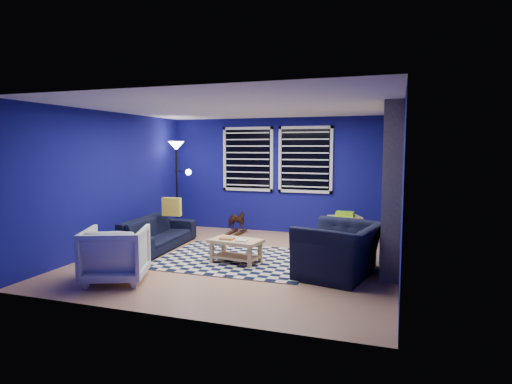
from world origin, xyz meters
TOP-DOWN VIEW (x-y plane):
  - floor at (0.00, 0.00)m, footprint 5.00×5.00m
  - ceiling at (0.00, 0.00)m, footprint 5.00×5.00m
  - wall_back at (0.00, 2.50)m, footprint 5.00×0.00m
  - wall_left at (-2.50, 0.00)m, footprint 0.00×5.00m
  - wall_right at (2.50, 0.00)m, footprint 0.00×5.00m
  - fireplace at (2.36, 0.50)m, footprint 0.65×2.00m
  - window_left at (-0.75, 2.46)m, footprint 1.17×0.06m
  - window_right at (0.55, 2.46)m, footprint 1.17×0.06m
  - tv at (2.45, 2.00)m, footprint 0.07×1.00m
  - rug at (-0.06, -0.02)m, footprint 2.51×2.01m
  - sofa at (-1.76, 0.27)m, footprint 1.98×0.87m
  - armchair_big at (1.67, -0.42)m, footprint 1.39×1.27m
  - armchair_bent at (-1.25, -1.62)m, footprint 1.07×1.09m
  - rocking_horse at (-0.84, 1.97)m, footprint 0.38×0.56m
  - coffee_table at (0.00, -0.22)m, footprint 0.88×0.59m
  - cabinet at (1.47, 1.94)m, footprint 0.72×0.62m
  - floor_lamp at (-2.13, 1.76)m, footprint 0.54×0.33m
  - throw_pillow at (-1.61, 0.58)m, footprint 0.37×0.13m

SIDE VIEW (x-z plane):
  - floor at x=0.00m, z-range 0.00..0.00m
  - rug at x=-0.06m, z-range 0.00..0.02m
  - cabinet at x=1.47m, z-range -0.03..0.56m
  - sofa at x=-1.76m, z-range 0.00..0.57m
  - coffee_table at x=0.00m, z-range 0.08..0.49m
  - rocking_horse at x=-0.84m, z-range 0.07..0.50m
  - armchair_bent at x=-1.25m, z-range 0.00..0.76m
  - armchair_big at x=1.67m, z-range 0.00..0.77m
  - throw_pillow at x=-1.61m, z-range 0.57..0.91m
  - fireplace at x=2.36m, z-range -0.05..2.45m
  - wall_back at x=0.00m, z-range -1.25..3.75m
  - wall_left at x=-2.50m, z-range -1.25..3.75m
  - wall_right at x=2.50m, z-range -1.25..3.75m
  - tv at x=2.45m, z-range 1.11..1.69m
  - window_left at x=-0.75m, z-range 0.89..2.31m
  - window_right at x=0.55m, z-range 0.89..2.31m
  - floor_lamp at x=-2.13m, z-range 0.63..2.62m
  - ceiling at x=0.00m, z-range 2.50..2.50m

